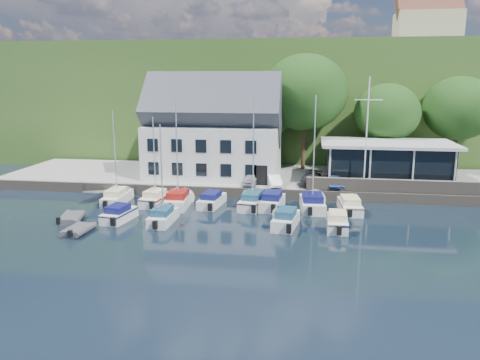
{
  "coord_description": "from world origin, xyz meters",
  "views": [
    {
      "loc": [
        2.96,
        -32.62,
        11.5
      ],
      "look_at": [
        -3.07,
        9.0,
        2.24
      ],
      "focal_mm": 35.0,
      "sensor_mm": 36.0,
      "label": 1
    }
  ],
  "objects": [
    {
      "name": "car_blue",
      "position": [
        5.68,
        12.82,
        1.59
      ],
      "size": [
        1.94,
        3.64,
        1.18
      ],
      "primitive_type": "imported",
      "rotation": [
        0.0,
        0.0,
        0.18
      ],
      "color": "#304C92",
      "rests_on": "quay"
    },
    {
      "name": "boat_r2_1",
      "position": [
        -8.34,
        2.23,
        4.12
      ],
      "size": [
        1.81,
        5.65,
        8.23
      ],
      "primitive_type": null,
      "rotation": [
        0.0,
        0.0,
        -0.01
      ],
      "color": "silver",
      "rests_on": "ground"
    },
    {
      "name": "car_dgrey",
      "position": [
        3.4,
        13.29,
        1.58
      ],
      "size": [
        2.64,
        4.3,
        1.16
      ],
      "primitive_type": "imported",
      "rotation": [
        0.0,
        0.0,
        -0.27
      ],
      "color": "#2A2A2F",
      "rests_on": "quay"
    },
    {
      "name": "farmhouse",
      "position": [
        22.0,
        52.0,
        20.1
      ],
      "size": [
        10.4,
        7.0,
        8.2
      ],
      "primitive_type": null,
      "color": "#C0AC91",
      "rests_on": "hillside"
    },
    {
      "name": "boat_r1_6",
      "position": [
        3.57,
        7.86,
        4.56
      ],
      "size": [
        2.7,
        6.64,
        9.13
      ],
      "primitive_type": null,
      "rotation": [
        0.0,
        0.0,
        0.08
      ],
      "color": "silver",
      "rests_on": "ground"
    },
    {
      "name": "tree_2",
      "position": [
        -1.86,
        22.0,
        6.62
      ],
      "size": [
        8.22,
        8.22,
        11.24
      ],
      "primitive_type": null,
      "color": "#183710",
      "rests_on": "quay"
    },
    {
      "name": "hillside",
      "position": [
        0.0,
        62.0,
        8.0
      ],
      "size": [
        160.0,
        75.0,
        16.0
      ],
      "primitive_type": "cube",
      "color": "#314E1D",
      "rests_on": "ground"
    },
    {
      "name": "boat_r2_4",
      "position": [
        5.45,
        2.7,
        0.7
      ],
      "size": [
        1.77,
        5.3,
        1.41
      ],
      "primitive_type": null,
      "rotation": [
        0.0,
        0.0,
        -0.02
      ],
      "color": "silver",
      "rests_on": "ground"
    },
    {
      "name": "field_patch",
      "position": [
        8.0,
        70.0,
        16.15
      ],
      "size": [
        50.0,
        30.0,
        0.3
      ],
      "primitive_type": "cube",
      "color": "#4D5C2E",
      "rests_on": "hillside"
    },
    {
      "name": "seawall",
      "position": [
        12.0,
        11.4,
        1.6
      ],
      "size": [
        18.0,
        0.5,
        1.2
      ],
      "primitive_type": "cube",
      "color": "#61594E",
      "rests_on": "quay"
    },
    {
      "name": "boat_r2_0",
      "position": [
        -12.11,
        2.31,
        0.68
      ],
      "size": [
        2.52,
        5.25,
        1.36
      ],
      "primitive_type": null,
      "rotation": [
        0.0,
        0.0,
        -0.15
      ],
      "color": "silver",
      "rests_on": "ground"
    },
    {
      "name": "boat_r2_3",
      "position": [
        1.48,
        2.69,
        0.74
      ],
      "size": [
        2.6,
        5.9,
        1.49
      ],
      "primitive_type": null,
      "rotation": [
        0.0,
        0.0,
        -0.15
      ],
      "color": "silver",
      "rests_on": "ground"
    },
    {
      "name": "boat_r1_3",
      "position": [
        -5.5,
        7.82,
        0.67
      ],
      "size": [
        2.5,
        6.01,
        1.35
      ],
      "primitive_type": null,
      "rotation": [
        0.0,
        0.0,
        -0.13
      ],
      "color": "silver",
      "rests_on": "ground"
    },
    {
      "name": "boat_r1_4",
      "position": [
        -1.73,
        7.94,
        4.53
      ],
      "size": [
        2.79,
        6.93,
        9.07
      ],
      "primitive_type": null,
      "rotation": [
        0.0,
        0.0,
        -0.14
      ],
      "color": "silver",
      "rests_on": "ground"
    },
    {
      "name": "tree_3",
      "position": [
        2.53,
        21.68,
        7.58
      ],
      "size": [
        9.62,
        9.62,
        13.15
      ],
      "primitive_type": null,
      "color": "#183710",
      "rests_on": "quay"
    },
    {
      "name": "flagpole",
      "position": [
        8.42,
        12.13,
        6.29
      ],
      "size": [
        2.54,
        0.2,
        10.58
      ],
      "primitive_type": null,
      "color": "silver",
      "rests_on": "quay"
    },
    {
      "name": "harbor_building",
      "position": [
        -7.0,
        16.5,
        5.35
      ],
      "size": [
        14.4,
        8.2,
        8.7
      ],
      "primitive_type": null,
      "color": "silver",
      "rests_on": "quay"
    },
    {
      "name": "quay",
      "position": [
        0.0,
        17.5,
        0.5
      ],
      "size": [
        60.0,
        13.0,
        1.0
      ],
      "primitive_type": "cube",
      "color": "#979691",
      "rests_on": "ground"
    },
    {
      "name": "tree_5",
      "position": [
        19.5,
        22.54,
        6.33
      ],
      "size": [
        7.79,
        7.79,
        10.65
      ],
      "primitive_type": null,
      "color": "#183710",
      "rests_on": "quay"
    },
    {
      "name": "tree_4",
      "position": [
        11.61,
        21.28,
        5.94
      ],
      "size": [
        7.23,
        7.23,
        9.87
      ],
      "primitive_type": null,
      "color": "#183710",
      "rests_on": "quay"
    },
    {
      "name": "car_white",
      "position": [
        -0.19,
        12.55,
        1.55
      ],
      "size": [
        1.93,
        3.54,
        1.11
      ],
      "primitive_type": "imported",
      "rotation": [
        0.0,
        0.0,
        0.24
      ],
      "color": "white",
      "rests_on": "quay"
    },
    {
      "name": "gangway",
      "position": [
        -16.5,
        9.0,
        0.0
      ],
      "size": [
        1.2,
        6.0,
        1.4
      ],
      "primitive_type": null,
      "color": "silver",
      "rests_on": "ground"
    },
    {
      "name": "ground",
      "position": [
        0.0,
        0.0,
        0.0
      ],
      "size": [
        180.0,
        180.0,
        0.0
      ],
      "primitive_type": "plane",
      "color": "black",
      "rests_on": "ground"
    },
    {
      "name": "quay_face",
      "position": [
        0.0,
        11.0,
        0.5
      ],
      "size": [
        60.0,
        0.3,
        1.0
      ],
      "primitive_type": "cube",
      "color": "#61594E",
      "rests_on": "ground"
    },
    {
      "name": "dinghy_0",
      "position": [
        -15.92,
        1.6,
        0.36
      ],
      "size": [
        2.54,
        3.46,
        0.72
      ],
      "primitive_type": null,
      "rotation": [
        0.0,
        0.0,
        0.24
      ],
      "color": "#3B3B41",
      "rests_on": "ground"
    },
    {
      "name": "boat_r1_2",
      "position": [
        -8.45,
        7.11,
        4.65
      ],
      "size": [
        2.41,
        6.27,
        9.29
      ],
      "primitive_type": null,
      "rotation": [
        0.0,
        0.0,
        0.06
      ],
      "color": "silver",
      "rests_on": "ground"
    },
    {
      "name": "car_silver",
      "position": [
        -2.49,
        12.57,
        1.56
      ],
      "size": [
        1.55,
        3.38,
        1.12
      ],
      "primitive_type": "imported",
      "rotation": [
        0.0,
        0.0,
        -0.07
      ],
      "color": "silver",
      "rests_on": "quay"
    },
    {
      "name": "boat_r1_0",
      "position": [
        -14.41,
        7.46,
        4.37
      ],
      "size": [
        2.01,
        6.56,
        8.74
      ],
      "primitive_type": null,
      "rotation": [
        0.0,
        0.0,
        0.03
      ],
      "color": "silver",
      "rests_on": "ground"
    },
    {
      "name": "boat_r1_5",
      "position": [
        0.04,
        7.79,
        0.79
      ],
      "size": [
        2.53,
        5.89,
        1.57
      ],
      "primitive_type": null,
      "rotation": [
        0.0,
        0.0,
        -0.11
      ],
      "color": "silver",
      "rests_on": "ground"
    },
    {
      "name": "boat_r1_7",
      "position": [
        6.82,
        7.73,
        0.69
      ],
      "size": [
        2.32,
        6.17,
        1.38
      ],
      "primitive_type": null,
      "rotation": [
        0.0,
        0.0,
        0.08
      ],
      "color": "silver",
      "rests_on": "ground"
    },
    {
      "name": "tree_1",
      "position": [
        -11.51,
        22.58,
        6.11
      ],
      "size": [
        7.48,
        7.48,
        10.22
      ],
      "primitive_type": null,
      "color": "#183710",
      "rests_on": "quay"
    },
    {
      "name": "boat_r1_1",
      "position": [
        -10.66,
        7.4,
        4.44
      ],
      "size": [
        2.66,
        5.54,
        8.88
      ],
      "primitive_type": null,
      "rotation": [
        0.0,
        0.0,
        -0.14
      ],
      "color": "silver",
      "rests_on": "ground"
    },
    {
      "name": "dinghy_1",
      "position": [
        -13.94,
        -1.17,
        0.34
      ],
      "size": [
        1.94,
        3.01,
        0.68
      ],
      "primitive_type": null,
      "rotation": [
        0.0,
        0.0,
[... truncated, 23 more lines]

